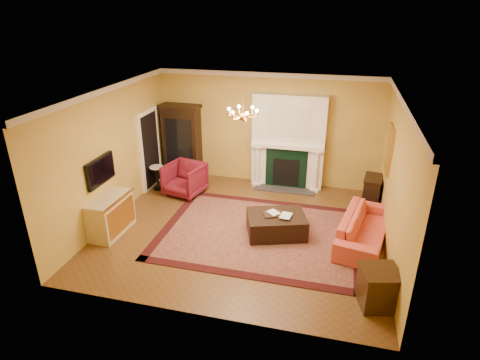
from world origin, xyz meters
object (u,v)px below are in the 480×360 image
(china_cabinet, at_px, (182,143))
(end_table, at_px, (378,289))
(pedestal_table, at_px, (157,176))
(commode, at_px, (110,215))
(console_table, at_px, (372,192))
(wingback_armchair, at_px, (185,178))
(coral_sofa, at_px, (365,224))
(leather_ottoman, at_px, (276,224))

(china_cabinet, relative_size, end_table, 3.08)
(china_cabinet, bearing_deg, pedestal_table, -106.38)
(commode, bearing_deg, console_table, 27.01)
(wingback_armchair, bearing_deg, china_cabinet, 126.27)
(pedestal_table, xyz_separation_m, end_table, (5.42, -3.29, -0.06))
(wingback_armchair, distance_m, end_table, 5.61)
(wingback_armchair, distance_m, console_table, 4.69)
(commode, height_order, coral_sofa, coral_sofa)
(coral_sofa, bearing_deg, commode, 111.74)
(leather_ottoman, bearing_deg, wingback_armchair, 133.41)
(coral_sofa, bearing_deg, end_table, -163.88)
(end_table, bearing_deg, commode, 169.53)
(end_table, distance_m, leather_ottoman, 2.67)
(commode, bearing_deg, pedestal_table, 90.42)
(wingback_armchair, distance_m, pedestal_table, 0.82)
(console_table, bearing_deg, commode, -146.81)
(console_table, distance_m, leather_ottoman, 2.77)
(end_table, xyz_separation_m, console_table, (0.06, 3.68, 0.05))
(wingback_armchair, relative_size, coral_sofa, 0.43)
(china_cabinet, xyz_separation_m, console_table, (5.13, -0.62, -0.63))
(console_table, bearing_deg, china_cabinet, -179.55)
(china_cabinet, distance_m, commode, 3.36)
(pedestal_table, relative_size, coral_sofa, 0.31)
(commode, relative_size, coral_sofa, 0.52)
(wingback_armchair, height_order, end_table, wingback_armchair)
(wingback_armchair, height_order, pedestal_table, wingback_armchair)
(china_cabinet, height_order, leather_ottoman, china_cabinet)
(leather_ottoman, bearing_deg, china_cabinet, 122.64)
(china_cabinet, bearing_deg, console_table, -4.08)
(wingback_armchair, relative_size, leather_ottoman, 0.76)
(china_cabinet, distance_m, console_table, 5.21)
(wingback_armchair, bearing_deg, pedestal_table, -172.72)
(console_table, xyz_separation_m, leather_ottoman, (-2.03, -1.88, -0.13))
(china_cabinet, distance_m, end_table, 6.68)
(end_table, distance_m, console_table, 3.68)
(wingback_armchair, distance_m, commode, 2.35)
(china_cabinet, height_order, commode, china_cabinet)
(wingback_armchair, relative_size, pedestal_table, 1.40)
(commode, bearing_deg, end_table, -9.30)
(pedestal_table, height_order, leather_ottoman, pedestal_table)
(pedestal_table, height_order, coral_sofa, coral_sofa)
(pedestal_table, distance_m, end_table, 6.34)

